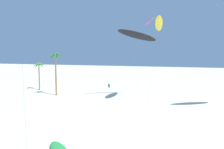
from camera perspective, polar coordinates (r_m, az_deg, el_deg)
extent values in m
cylinder|color=olive|center=(61.51, -17.74, -0.48)|extent=(0.32, 0.32, 6.89)
cone|color=#33843D|center=(60.84, -17.10, 2.46)|extent=(1.98, 0.76, 1.09)
cone|color=#33843D|center=(61.63, -17.23, 2.22)|extent=(1.30, 1.86, 1.58)
cone|color=#33843D|center=(62.08, -17.86, 2.36)|extent=(1.60, 1.84, 1.36)
cone|color=#33843D|center=(61.73, -18.30, 2.16)|extent=(1.80, 0.75, 1.65)
cone|color=#33843D|center=(61.06, -18.58, 2.31)|extent=(1.66, 1.82, 1.31)
cone|color=#33843D|center=(60.37, -18.03, 2.51)|extent=(1.22, 1.99, 0.89)
cylinder|color=brown|center=(52.58, -13.85, 0.00)|extent=(0.32, 0.32, 9.46)
cone|color=#23662D|center=(51.75, -13.10, 4.83)|extent=(2.18, 0.78, 1.16)
cone|color=#23662D|center=(52.83, -13.02, 4.94)|extent=(1.53, 2.13, 1.00)
cone|color=#23662D|center=(53.10, -13.80, 4.45)|extent=(1.17, 2.00, 1.77)
cone|color=#23662D|center=(52.89, -14.64, 4.50)|extent=(2.07, 0.92, 1.66)
cone|color=#23662D|center=(51.95, -14.82, 4.52)|extent=(1.56, 2.02, 1.58)
cone|color=#23662D|center=(51.49, -14.10, 4.51)|extent=(1.30, 2.08, 1.61)
ellipsoid|color=black|center=(47.93, 6.37, 9.69)|extent=(7.90, 6.33, 3.23)
ellipsoid|color=blue|center=(47.93, 6.37, 9.72)|extent=(7.39, 5.87, 2.39)
cylinder|color=#4C4C51|center=(46.31, 3.99, 1.66)|extent=(3.03, 3.98, 13.11)
ellipsoid|color=yellow|center=(44.69, 11.61, 12.34)|extent=(2.66, 8.17, 2.93)
ellipsoid|color=white|center=(44.69, 11.61, 12.40)|extent=(1.71, 8.30, 2.33)
cylinder|color=#4C4C51|center=(40.17, 10.18, 2.28)|extent=(0.87, 8.72, 14.97)
ellipsoid|color=#EA5193|center=(58.48, 9.31, 12.91)|extent=(4.25, 8.34, 1.75)
ellipsoid|color=yellow|center=(58.49, 9.31, 12.94)|extent=(3.64, 8.17, 1.17)
cylinder|color=#4C4C51|center=(54.72, 7.59, 4.37)|extent=(2.07, 7.05, 17.14)
cylinder|color=#4C4C51|center=(24.54, -21.75, 6.80)|extent=(2.87, 3.15, 20.98)
ellipsoid|color=red|center=(24.32, -13.09, -17.78)|extent=(2.28, 2.28, 0.24)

